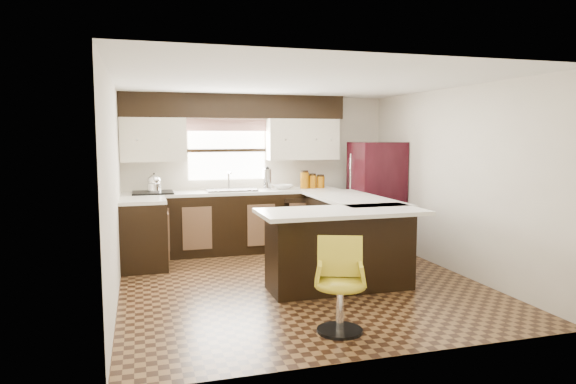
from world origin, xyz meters
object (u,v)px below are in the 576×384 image
object	(u,v)px
peninsula_return	(340,251)
refrigerator	(376,196)
peninsula_long	(349,233)
bar_chair	(340,286)

from	to	relation	value
peninsula_return	refrigerator	bearing A→B (deg)	53.60
peninsula_long	peninsula_return	bearing A→B (deg)	-118.30
peninsula_long	peninsula_return	xyz separation A→B (m)	(-0.53, -0.97, 0.00)
refrigerator	peninsula_long	bearing A→B (deg)	-134.00
peninsula_return	refrigerator	size ratio (longest dim) A/B	0.98
peninsula_return	bar_chair	size ratio (longest dim) A/B	1.93
peninsula_long	refrigerator	size ratio (longest dim) A/B	1.16
peninsula_return	bar_chair	distance (m)	1.34
peninsula_long	bar_chair	distance (m)	2.44
peninsula_long	peninsula_return	world-z (taller)	same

